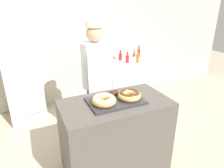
% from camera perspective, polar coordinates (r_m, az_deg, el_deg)
% --- Properties ---
extents(ground_plane, '(14.00, 14.00, 0.00)m').
position_cam_1_polar(ground_plane, '(2.82, 0.91, -22.19)').
color(ground_plane, '#B7A88E').
extents(wall_back, '(8.00, 0.06, 2.70)m').
position_cam_1_polar(wall_back, '(4.10, -12.13, 12.88)').
color(wall_back, '#BCB29E').
rests_on(wall_back, ground_plane).
extents(display_counter, '(1.25, 0.68, 0.93)m').
position_cam_1_polar(display_counter, '(2.52, 0.97, -14.56)').
color(display_counter, '#4C4742').
rests_on(display_counter, ground_plane).
extents(serving_tray, '(0.62, 0.40, 0.02)m').
position_cam_1_polar(serving_tray, '(2.27, 1.05, -4.81)').
color(serving_tray, '#2D2D33').
rests_on(serving_tray, display_counter).
extents(donut_light_glaze, '(0.27, 0.27, 0.09)m').
position_cam_1_polar(donut_light_glaze, '(2.15, -2.28, -4.53)').
color(donut_light_glaze, tan).
rests_on(donut_light_glaze, serving_tray).
extents(donut_chocolate_glaze, '(0.27, 0.27, 0.09)m').
position_cam_1_polar(donut_chocolate_glaze, '(2.28, 4.99, -3.07)').
color(donut_chocolate_glaze, tan).
rests_on(donut_chocolate_glaze, serving_tray).
extents(brownie_back_left, '(0.09, 0.09, 0.03)m').
position_cam_1_polar(brownie_back_left, '(2.35, -1.63, -3.03)').
color(brownie_back_left, '#382111').
rests_on(brownie_back_left, serving_tray).
extents(brownie_back_right, '(0.09, 0.09, 0.03)m').
position_cam_1_polar(brownie_back_right, '(2.39, 0.79, -2.58)').
color(brownie_back_right, '#382111').
rests_on(brownie_back_right, serving_tray).
extents(baker_person, '(0.40, 0.40, 1.75)m').
position_cam_1_polar(baker_person, '(2.89, -4.51, 0.76)').
color(baker_person, '#4C4C51').
rests_on(baker_person, ground_plane).
extents(beverage_fridge, '(0.57, 0.64, 1.90)m').
position_cam_1_polar(beverage_fridge, '(3.72, -24.39, 4.20)').
color(beverage_fridge, '#ADB2B7').
rests_on(beverage_fridge, ground_plane).
extents(chest_freezer, '(0.93, 0.57, 0.84)m').
position_cam_1_polar(chest_freezer, '(4.38, 4.33, 1.29)').
color(chest_freezer, silver).
rests_on(chest_freezer, ground_plane).
extents(bottle_red, '(0.07, 0.07, 0.26)m').
position_cam_1_polar(bottle_red, '(4.60, 7.65, 8.89)').
color(bottle_red, red).
rests_on(bottle_red, chest_freezer).
extents(bottle_red_b, '(0.07, 0.07, 0.21)m').
position_cam_1_polar(bottle_red_b, '(4.33, 2.41, 7.93)').
color(bottle_red_b, red).
rests_on(bottle_red_b, chest_freezer).
extents(bottle_red_b_b, '(0.07, 0.07, 0.22)m').
position_cam_1_polar(bottle_red_b_b, '(4.12, 4.40, 7.24)').
color(bottle_red_b_b, red).
rests_on(bottle_red_b_b, chest_freezer).
extents(bottle_amber, '(0.06, 0.06, 0.24)m').
position_cam_1_polar(bottle_amber, '(4.14, 7.38, 7.30)').
color(bottle_amber, '#99661E').
rests_on(bottle_amber, chest_freezer).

